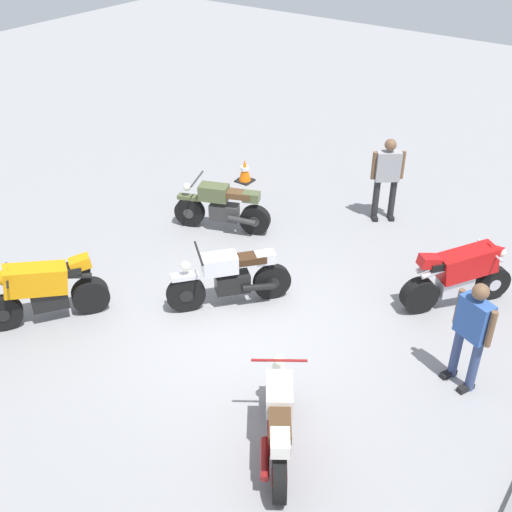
% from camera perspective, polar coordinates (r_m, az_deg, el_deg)
% --- Properties ---
extents(ground_plane, '(40.00, 40.00, 0.00)m').
position_cam_1_polar(ground_plane, '(10.10, -1.34, -6.42)').
color(ground_plane, gray).
extents(motorcycle_olive_vintage, '(0.94, 1.87, 1.07)m').
position_cam_1_polar(motorcycle_olive_vintage, '(12.42, -3.06, 4.38)').
color(motorcycle_olive_vintage, black).
rests_on(motorcycle_olive_vintage, ground).
extents(motorcycle_cream_vintage, '(1.69, 1.24, 1.07)m').
position_cam_1_polar(motorcycle_cream_vintage, '(7.98, 2.05, -14.77)').
color(motorcycle_cream_vintage, black).
rests_on(motorcycle_cream_vintage, ground).
extents(motorcycle_orange_sportbike, '(1.72, 1.26, 1.14)m').
position_cam_1_polar(motorcycle_orange_sportbike, '(10.44, -18.63, -2.85)').
color(motorcycle_orange_sportbike, black).
rests_on(motorcycle_orange_sportbike, ground).
extents(motorcycle_red_sportbike, '(1.64, 1.38, 1.14)m').
position_cam_1_polar(motorcycle_red_sportbike, '(10.76, 17.93, -1.56)').
color(motorcycle_red_sportbike, black).
rests_on(motorcycle_red_sportbike, ground).
extents(motorcycle_silver_cruiser, '(1.68, 1.44, 1.09)m').
position_cam_1_polar(motorcycle_silver_cruiser, '(10.29, -2.35, -1.98)').
color(motorcycle_silver_cruiser, black).
rests_on(motorcycle_silver_cruiser, ground).
extents(person_in_gray_shirt, '(0.53, 0.58, 1.72)m').
position_cam_1_polar(person_in_gray_shirt, '(12.88, 11.75, 7.27)').
color(person_in_gray_shirt, '#262628').
rests_on(person_in_gray_shirt, ground).
extents(person_in_blue_shirt, '(0.46, 0.63, 1.69)m').
position_cam_1_polar(person_in_blue_shirt, '(9.02, 18.91, -6.22)').
color(person_in_blue_shirt, '#384772').
rests_on(person_in_blue_shirt, ground).
extents(traffic_cone, '(0.36, 0.36, 0.53)m').
position_cam_1_polar(traffic_cone, '(14.46, -1.02, 7.70)').
color(traffic_cone, black).
rests_on(traffic_cone, ground).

